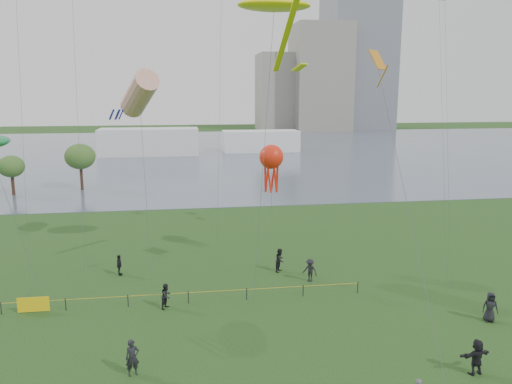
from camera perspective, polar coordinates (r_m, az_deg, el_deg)
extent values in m
cube|color=#505D6E|center=(121.02, -6.21, 4.63)|extent=(400.00, 120.00, 0.08)
cube|color=gray|center=(189.02, 7.32, 12.78)|extent=(20.00, 20.00, 38.00)
cube|color=gray|center=(191.60, 2.67, 11.35)|extent=(16.00, 18.00, 28.00)
cube|color=silver|center=(115.90, -12.11, 5.63)|extent=(22.00, 8.00, 6.00)
cube|color=white|center=(120.10, 0.53, 5.84)|extent=(18.00, 7.00, 5.00)
cylinder|color=#321F17|center=(76.85, -26.01, 0.58)|extent=(0.44, 0.44, 2.50)
ellipsoid|color=#406628|center=(76.43, -26.19, 2.64)|extent=(3.55, 3.55, 2.99)
cylinder|color=#321F17|center=(76.97, -19.30, 1.32)|extent=(0.44, 0.44, 3.05)
ellipsoid|color=#406628|center=(76.48, -19.47, 3.84)|extent=(4.33, 4.33, 3.66)
cylinder|color=black|center=(36.91, -27.13, -11.73)|extent=(0.07, 0.07, 0.85)
cylinder|color=black|center=(35.81, -20.93, -11.90)|extent=(0.07, 0.07, 0.85)
cylinder|color=black|center=(35.14, -14.42, -11.94)|extent=(0.07, 0.07, 0.85)
cylinder|color=black|center=(34.92, -7.74, -11.83)|extent=(0.07, 0.07, 0.85)
cylinder|color=black|center=(35.15, -1.07, -11.56)|extent=(0.07, 0.07, 0.85)
cylinder|color=black|center=(35.84, 5.40, -11.15)|extent=(0.07, 0.07, 0.85)
cylinder|color=black|center=(36.94, 11.55, -10.63)|extent=(0.07, 0.07, 0.85)
cylinder|color=yellow|center=(34.79, -7.76, -11.34)|extent=(24.00, 0.03, 0.03)
cube|color=yellow|center=(36.26, -24.09, -11.65)|extent=(2.00, 0.04, 1.00)
imported|color=black|center=(34.25, -10.21, -11.61)|extent=(0.99, 1.05, 1.71)
imported|color=black|center=(38.35, 6.19, -8.88)|extent=(1.31, 1.23, 1.78)
imported|color=black|center=(40.79, -15.36, -8.05)|extent=(0.49, 1.01, 1.67)
imported|color=black|center=(35.10, 25.19, -11.80)|extent=(1.07, 0.84, 1.91)
imported|color=black|center=(28.86, 23.91, -16.86)|extent=(1.81, 0.82, 1.89)
imported|color=black|center=(27.24, -13.95, -17.90)|extent=(0.80, 0.64, 1.91)
imported|color=black|center=(40.20, 2.77, -7.77)|extent=(1.10, 1.16, 1.89)
cylinder|color=#3F3F42|center=(33.66, 0.88, 4.29)|extent=(2.24, 5.03, 19.95)
ellipsoid|color=yellow|center=(36.51, 2.09, 20.55)|extent=(5.11, 3.20, 0.80)
cube|color=yellow|center=(32.10, 3.47, 17.48)|extent=(0.36, 6.98, 4.09)
cube|color=yellow|center=(28.24, 5.04, 14.02)|extent=(0.95, 0.95, 0.42)
cylinder|color=#3F3F42|center=(39.61, -12.54, 0.72)|extent=(0.85, 6.98, 13.97)
cylinder|color=red|center=(42.46, -13.18, 10.87)|extent=(3.85, 5.26, 3.96)
cylinder|color=#1B21C2|center=(41.44, -15.17, 8.55)|extent=(0.60, 1.13, 0.88)
cylinder|color=#1B21C2|center=(41.85, -15.48, 8.56)|extent=(0.60, 1.13, 0.88)
cylinder|color=#1B21C2|center=(41.77, -16.12, 8.52)|extent=(0.60, 1.13, 0.88)
cylinder|color=#1B21C2|center=(41.30, -16.21, 8.49)|extent=(0.60, 1.13, 0.88)
cylinder|color=#1B21C2|center=(41.10, -15.61, 8.51)|extent=(0.60, 1.13, 0.88)
cylinder|color=#3F3F42|center=(37.91, -25.76, -3.08)|extent=(3.21, 2.03, 10.81)
cylinder|color=#3F3F42|center=(37.59, 1.78, -3.52)|extent=(1.41, 8.21, 8.93)
sphere|color=red|center=(40.81, 1.77, 4.05)|extent=(1.99, 1.99, 1.99)
cylinder|color=red|center=(41.13, 2.44, 1.85)|extent=(0.18, 0.54, 2.60)
cylinder|color=red|center=(41.51, 1.99, 1.94)|extent=(0.49, 0.36, 2.61)
cylinder|color=red|center=(41.42, 1.31, 1.92)|extent=(0.49, 0.36, 2.61)
cylinder|color=red|center=(40.96, 1.06, 1.81)|extent=(0.18, 0.54, 2.60)
cylinder|color=red|center=(40.58, 1.51, 1.72)|extent=(0.49, 0.36, 2.61)
cylinder|color=red|center=(40.67, 2.21, 1.74)|extent=(0.49, 0.36, 2.61)
cylinder|color=#3F3F42|center=(26.19, 17.23, -2.61)|extent=(1.57, 14.53, 16.07)
cube|color=orange|center=(32.48, 13.73, 14.47)|extent=(1.47, 1.47, 1.20)
cylinder|color=orange|center=(31.60, 14.27, 12.72)|extent=(0.08, 1.58, 1.35)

